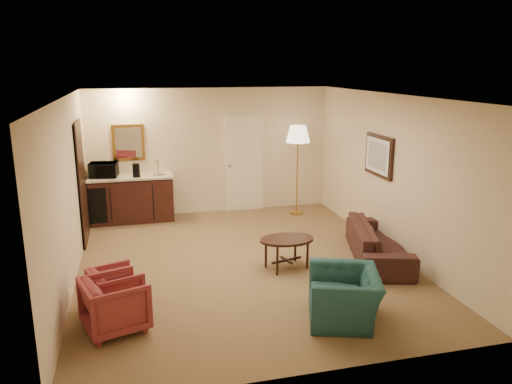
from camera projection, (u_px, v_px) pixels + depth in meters
ground at (243, 263)px, 7.87m from camera, size 6.00×6.00×0.00m
room_walls at (226, 148)px, 8.15m from camera, size 5.02×6.01×2.61m
wetbar_cabinet at (132, 199)px, 9.92m from camera, size 1.64×0.58×0.92m
sofa at (379, 236)px, 7.96m from camera, size 1.12×2.06×0.77m
teal_armchair at (344, 288)px, 6.05m from camera, size 0.88×1.09×0.82m
rose_chair_near at (116, 287)px, 6.32m from camera, size 0.72×0.74×0.61m
rose_chair_far at (115, 302)px, 5.83m from camera, size 0.82×0.85×0.71m
coffee_table at (287, 253)px, 7.65m from camera, size 0.96×0.76×0.48m
floor_lamp at (297, 170)px, 10.30m from camera, size 0.54×0.54×1.87m
waste_bin at (166, 213)px, 10.09m from camera, size 0.30×0.30×0.29m
microwave at (104, 168)px, 9.68m from camera, size 0.56×0.37×0.35m
coffee_maker at (136, 170)px, 9.71m from camera, size 0.15×0.15×0.27m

